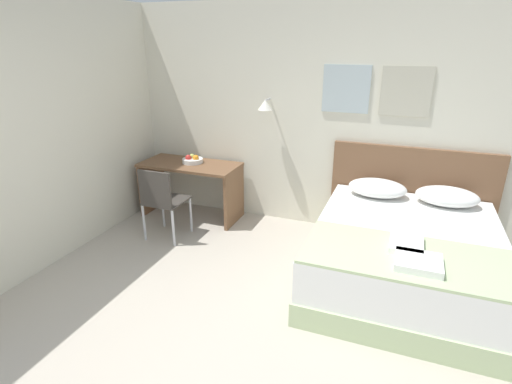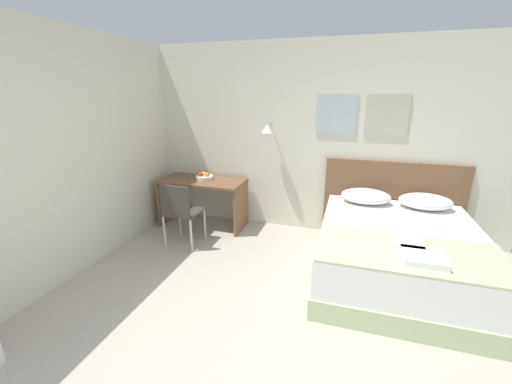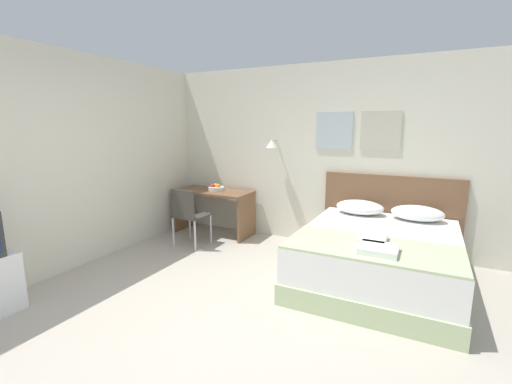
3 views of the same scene
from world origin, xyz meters
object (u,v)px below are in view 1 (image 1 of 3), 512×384
at_px(pillow_left, 377,188).
at_px(fruit_bowl, 193,160).
at_px(throw_blanket, 407,257).
at_px(folded_towel_near_foot, 406,244).
at_px(bed, 404,257).
at_px(desk, 191,179).
at_px(pillow_right, 447,196).
at_px(desk_chair, 161,198).
at_px(folded_towel_mid_bed, 418,262).
at_px(headboard, 410,195).

height_order(pillow_left, fruit_bowl, fruit_bowl).
height_order(throw_blanket, fruit_bowl, fruit_bowl).
bearing_deg(folded_towel_near_foot, bed, 88.36).
bearing_deg(desk, pillow_right, 0.54).
bearing_deg(folded_towel_near_foot, throw_blanket, -84.85).
relative_size(bed, desk, 1.55).
distance_m(pillow_left, fruit_bowl, 2.31).
relative_size(pillow_left, throw_blanket, 0.38).
bearing_deg(desk, bed, -14.76).
xyz_separation_m(throw_blanket, desk_chair, (-2.65, 0.55, -0.09)).
bearing_deg(pillow_right, throw_blanket, -105.03).
bearing_deg(bed, folded_towel_mid_bed, -83.40).
height_order(bed, throw_blanket, throw_blanket).
distance_m(pillow_left, desk, 2.34).
xyz_separation_m(folded_towel_mid_bed, desk_chair, (-2.73, 0.69, -0.13)).
xyz_separation_m(bed, pillow_left, (-0.35, 0.74, 0.39)).
bearing_deg(desk_chair, pillow_left, 18.15).
relative_size(bed, fruit_bowl, 7.44).
distance_m(headboard, fruit_bowl, 2.69).
distance_m(headboard, folded_towel_mid_bed, 1.73).
relative_size(folded_towel_near_foot, desk, 0.28).
bearing_deg(fruit_bowl, desk_chair, -89.02).
relative_size(headboard, pillow_right, 2.88).
height_order(bed, pillow_right, pillow_right).
xyz_separation_m(folded_towel_near_foot, desk_chair, (-2.64, 0.41, -0.13)).
height_order(folded_towel_mid_bed, desk, desk).
height_order(headboard, desk, headboard).
xyz_separation_m(headboard, desk_chair, (-2.65, -1.03, -0.03)).
xyz_separation_m(folded_towel_near_foot, desk, (-2.67, 1.14, -0.13)).
bearing_deg(headboard, desk_chair, -158.67).
relative_size(bed, pillow_right, 3.17).
distance_m(bed, folded_towel_near_foot, 0.56).
height_order(bed, desk_chair, desk_chair).
relative_size(desk_chair, fruit_bowl, 3.29).
distance_m(pillow_left, pillow_right, 0.70).
distance_m(pillow_left, folded_towel_near_foot, 1.22).
bearing_deg(folded_towel_near_foot, pillow_left, 106.15).
distance_m(bed, fruit_bowl, 2.81).
bearing_deg(fruit_bowl, desk, -112.41).
height_order(throw_blanket, folded_towel_near_foot, folded_towel_near_foot).
bearing_deg(headboard, desk, -173.42).
distance_m(pillow_right, folded_towel_near_foot, 1.22).
relative_size(headboard, folded_towel_mid_bed, 5.28).
xyz_separation_m(headboard, pillow_left, (-0.35, -0.28, 0.14)).
distance_m(bed, pillow_right, 0.91).
height_order(folded_towel_near_foot, desk, desk).
xyz_separation_m(bed, fruit_bowl, (-2.66, 0.75, 0.47)).
bearing_deg(folded_towel_near_foot, fruit_bowl, 155.95).
bearing_deg(headboard, folded_towel_near_foot, -90.49).
bearing_deg(pillow_right, pillow_left, 180.00).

